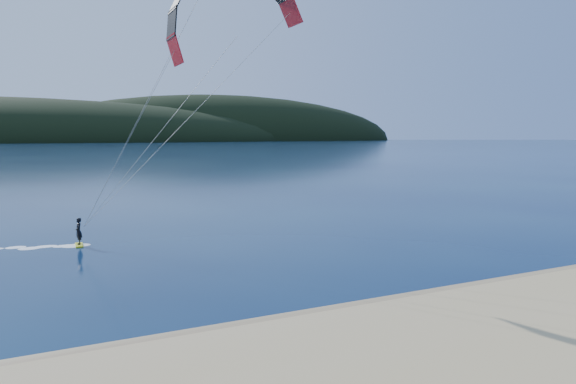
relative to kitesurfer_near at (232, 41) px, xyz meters
The scene contains 4 objects.
ground 24.95m from the kitesurfer_near, 98.30° to the right, with size 1800.00×1800.00×0.00m, color #071438.
wet_sand 21.45m from the kitesurfer_near, 100.64° to the right, with size 220.00×2.50×0.10m.
headland 725.30m from the kitesurfer_near, 90.18° to the left, with size 1200.00×310.00×140.00m.
kitesurfer_near is the anchor object (origin of this frame).
Camera 1 is at (-9.77, -14.48, 7.96)m, focal length 32.45 mm.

